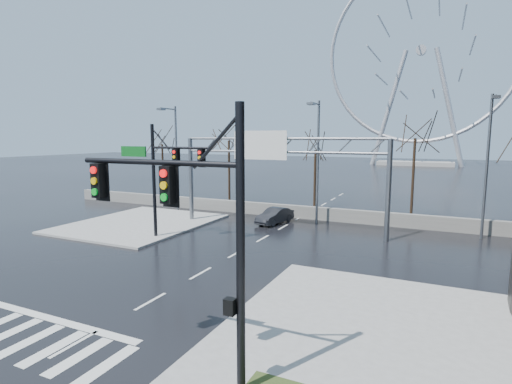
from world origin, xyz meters
The scene contains 16 objects.
ground centered at (0.00, 0.00, 0.00)m, with size 260.00×260.00×0.00m, color black.
sidewalk_right_ext centered at (10.00, 2.00, 0.07)m, with size 12.00×10.00×0.15m, color gray.
sidewalk_far centered at (-11.00, 12.00, 0.07)m, with size 10.00×12.00×0.15m, color gray.
barrier_wall centered at (0.00, 20.00, 0.55)m, with size 52.00×0.50×1.10m, color slate.
signal_mast_near centered at (5.14, -4.04, 4.87)m, with size 5.52×0.41×8.00m.
signal_mast_far centered at (-5.87, 8.96, 4.83)m, with size 4.72×0.41×8.00m.
sign_gantry centered at (-0.38, 14.96, 5.18)m, with size 16.36×0.40×7.60m.
streetlight_left centered at (-12.00, 18.16, 5.89)m, with size 0.50×2.55×10.00m.
streetlight_mid centered at (2.00, 18.16, 5.89)m, with size 0.50×2.55×10.00m.
streetlight_right centered at (14.00, 18.16, 5.89)m, with size 0.50×2.55×10.00m.
tree_far_left centered at (-18.00, 24.00, 5.57)m, with size 3.50×3.50×7.00m.
tree_left centered at (-9.00, 23.50, 5.98)m, with size 3.75×3.75×7.50m.
tree_center centered at (0.00, 24.50, 5.17)m, with size 3.25×3.25×6.50m.
tree_right centered at (9.00, 23.50, 6.22)m, with size 3.90×3.90×7.80m.
ferris_wheel centered at (5.00, 95.00, 26.13)m, with size 45.00×6.00×50.91m.
car centered at (-1.14, 17.00, 0.64)m, with size 1.36×3.89×1.28m, color black.
Camera 1 is at (11.19, -13.08, 7.12)m, focal length 28.00 mm.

